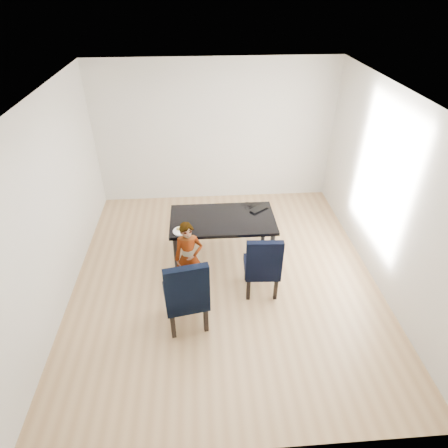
{
  "coord_description": "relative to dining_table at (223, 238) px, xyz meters",
  "views": [
    {
      "loc": [
        -0.32,
        -4.26,
        3.89
      ],
      "look_at": [
        0.0,
        0.2,
        0.85
      ],
      "focal_mm": 30.0,
      "sensor_mm": 36.0,
      "label": 1
    }
  ],
  "objects": [
    {
      "name": "cable_tangle",
      "position": [
        0.45,
        0.28,
        0.38
      ],
      "size": [
        0.16,
        0.16,
        0.01
      ],
      "primitive_type": "torus",
      "rotation": [
        0.0,
        0.0,
        -0.17
      ],
      "color": "black",
      "rests_on": "dining_table"
    },
    {
      "name": "laptop",
      "position": [
        0.57,
        0.26,
        0.39
      ],
      "size": [
        0.39,
        0.36,
        0.03
      ],
      "primitive_type": "imported",
      "rotation": [
        0.0,
        0.0,
        3.78
      ],
      "color": "black",
      "rests_on": "dining_table"
    },
    {
      "name": "floor",
      "position": [
        0.0,
        -0.5,
        -0.38
      ],
      "size": [
        4.5,
        5.0,
        0.01
      ],
      "primitive_type": "cube",
      "color": "tan",
      "rests_on": "ground"
    },
    {
      "name": "dining_table",
      "position": [
        0.0,
        0.0,
        0.0
      ],
      "size": [
        1.6,
        0.9,
        0.75
      ],
      "primitive_type": "cube",
      "color": "black",
      "rests_on": "floor"
    },
    {
      "name": "ceiling",
      "position": [
        0.0,
        -0.5,
        2.33
      ],
      "size": [
        4.5,
        5.0,
        0.01
      ],
      "primitive_type": "cube",
      "color": "white",
      "rests_on": "wall_back"
    },
    {
      "name": "wall_front",
      "position": [
        0.0,
        -3.0,
        0.98
      ],
      "size": [
        4.5,
        0.01,
        2.7
      ],
      "primitive_type": "cube",
      "color": "white",
      "rests_on": "ground"
    },
    {
      "name": "wall_right",
      "position": [
        2.25,
        -0.5,
        0.98
      ],
      "size": [
        0.01,
        5.0,
        2.7
      ],
      "primitive_type": "cube",
      "color": "white",
      "rests_on": "ground"
    },
    {
      "name": "child",
      "position": [
        -0.52,
        -0.65,
        0.18
      ],
      "size": [
        0.42,
        0.3,
        1.1
      ],
      "primitive_type": "imported",
      "rotation": [
        0.0,
        0.0,
        0.08
      ],
      "color": "#ED4314",
      "rests_on": "floor"
    },
    {
      "name": "chair_left",
      "position": [
        -0.56,
        -1.31,
        0.18
      ],
      "size": [
        0.62,
        0.64,
        1.11
      ],
      "primitive_type": "cube",
      "rotation": [
        0.0,
        0.0,
        0.17
      ],
      "color": "black",
      "rests_on": "floor"
    },
    {
      "name": "chair_right",
      "position": [
        0.5,
        -0.78,
        0.13
      ],
      "size": [
        0.51,
        0.53,
        1.01
      ],
      "primitive_type": "cube",
      "rotation": [
        0.0,
        0.0,
        -0.06
      ],
      "color": "black",
      "rests_on": "floor"
    },
    {
      "name": "sandwich",
      "position": [
        -0.63,
        -0.29,
        0.41
      ],
      "size": [
        0.14,
        0.1,
        0.05
      ],
      "primitive_type": "ellipsoid",
      "rotation": [
        0.0,
        0.0,
        0.35
      ],
      "color": "#AF903E",
      "rests_on": "plate"
    },
    {
      "name": "wall_left",
      "position": [
        -2.25,
        -0.5,
        0.98
      ],
      "size": [
        0.01,
        5.0,
        2.7
      ],
      "primitive_type": "cube",
      "color": "silver",
      "rests_on": "ground"
    },
    {
      "name": "plate",
      "position": [
        -0.62,
        -0.3,
        0.38
      ],
      "size": [
        0.28,
        0.28,
        0.01
      ],
      "primitive_type": "cylinder",
      "rotation": [
        0.0,
        0.0,
        -0.22
      ],
      "color": "white",
      "rests_on": "dining_table"
    },
    {
      "name": "wall_back",
      "position": [
        0.0,
        2.0,
        0.98
      ],
      "size": [
        4.5,
        0.01,
        2.7
      ],
      "primitive_type": "cube",
      "color": "silver",
      "rests_on": "ground"
    }
  ]
}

